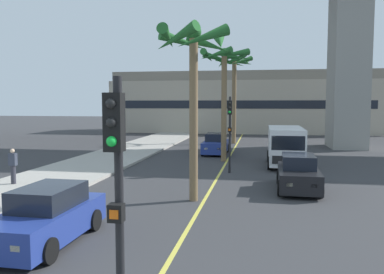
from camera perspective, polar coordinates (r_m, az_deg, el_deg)
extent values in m
cube|color=#ADA89E|center=(18.00, -25.01, -7.65)|extent=(4.80, 80.00, 0.15)
cube|color=#DBCC4C|center=(22.81, 4.31, -4.80)|extent=(0.14, 56.00, 0.01)
cube|color=gray|center=(36.81, 21.64, 11.13)|extent=(2.80, 4.40, 16.09)
cube|color=#BCB29E|center=(52.96, 7.53, 4.32)|extent=(34.55, 8.00, 6.67)
cube|color=gray|center=(53.07, 7.58, 8.58)|extent=(33.86, 7.20, 1.20)
cube|color=black|center=(48.94, 7.35, 4.67)|extent=(31.10, 0.04, 1.00)
cube|color=navy|center=(29.93, 3.41, -1.36)|extent=(1.72, 4.11, 0.80)
cube|color=black|center=(30.01, 3.45, -0.03)|extent=(1.40, 2.06, 0.60)
cube|color=#F2EDCC|center=(27.89, 3.92, -1.72)|extent=(0.24, 0.08, 0.14)
cube|color=#F2EDCC|center=(28.00, 2.02, -1.68)|extent=(0.24, 0.08, 0.14)
cylinder|color=black|center=(28.63, 4.74, -2.18)|extent=(0.22, 0.64, 0.64)
cylinder|color=black|center=(28.81, 1.54, -2.12)|extent=(0.22, 0.64, 0.64)
cylinder|color=black|center=(31.14, 5.14, -1.60)|extent=(0.22, 0.64, 0.64)
cylinder|color=black|center=(31.31, 2.19, -1.55)|extent=(0.22, 0.64, 0.64)
cube|color=navy|center=(11.78, -20.24, -11.50)|extent=(1.78, 4.13, 0.80)
cube|color=black|center=(11.73, -19.96, -8.12)|extent=(1.43, 2.08, 0.60)
cube|color=#F2EDCC|center=(9.92, -24.06, -14.45)|extent=(0.24, 0.08, 0.14)
cylinder|color=black|center=(10.42, -20.00, -15.16)|extent=(0.23, 0.64, 0.64)
cylinder|color=black|center=(12.56, -13.92, -11.54)|extent=(0.23, 0.64, 0.64)
cylinder|color=black|center=(13.30, -20.36, -10.78)|extent=(0.23, 0.64, 0.64)
cube|color=black|center=(18.19, 15.08, -5.60)|extent=(1.81, 4.14, 0.80)
cube|color=black|center=(18.22, 15.09, -3.41)|extent=(1.45, 2.09, 0.60)
cube|color=#F2EDCC|center=(16.25, 17.19, -6.72)|extent=(0.24, 0.09, 0.14)
cube|color=#F2EDCC|center=(16.18, 13.88, -6.70)|extent=(0.24, 0.09, 0.14)
cylinder|color=black|center=(17.07, 18.06, -7.25)|extent=(0.24, 0.65, 0.64)
cylinder|color=black|center=(16.95, 12.59, -7.21)|extent=(0.24, 0.65, 0.64)
cylinder|color=black|center=(19.55, 17.19, -5.70)|extent=(0.24, 0.65, 0.64)
cylinder|color=black|center=(19.45, 12.43, -5.65)|extent=(0.24, 0.65, 0.64)
cube|color=white|center=(24.82, 13.33, -1.08)|extent=(2.03, 5.21, 2.10)
cube|color=black|center=(22.24, 13.70, -0.86)|extent=(1.80, 0.09, 0.80)
cube|color=black|center=(22.29, 13.66, -3.25)|extent=(1.70, 0.07, 0.44)
cylinder|color=black|center=(23.47, 15.81, -3.77)|extent=(0.26, 0.76, 0.76)
cylinder|color=black|center=(23.35, 11.16, -3.71)|extent=(0.26, 0.76, 0.76)
cylinder|color=black|center=(26.54, 15.16, -2.76)|extent=(0.26, 0.76, 0.76)
cylinder|color=black|center=(26.44, 11.05, -2.71)|extent=(0.26, 0.76, 0.76)
cylinder|color=black|center=(5.60, -10.38, -13.33)|extent=(0.12, 0.12, 4.20)
cube|color=black|center=(5.20, -11.17, 2.10)|extent=(0.24, 0.20, 0.76)
sphere|color=black|center=(5.10, -11.61, 4.74)|extent=(0.14, 0.14, 0.14)
sphere|color=black|center=(5.11, -11.57, 2.05)|extent=(0.14, 0.14, 0.14)
sphere|color=#19D83F|center=(5.12, -11.52, -0.64)|extent=(0.14, 0.14, 0.14)
cube|color=black|center=(5.41, -10.87, -10.69)|extent=(0.20, 0.16, 0.24)
cube|color=orange|center=(5.34, -11.18, -10.91)|extent=(0.12, 0.03, 0.12)
cylinder|color=black|center=(21.75, 5.47, 0.29)|extent=(0.12, 0.12, 4.20)
cube|color=black|center=(21.55, 5.47, 4.24)|extent=(0.24, 0.20, 0.76)
sphere|color=black|center=(21.44, 5.46, 4.88)|extent=(0.14, 0.14, 0.14)
sphere|color=black|center=(21.45, 5.45, 4.24)|extent=(0.14, 0.14, 0.14)
sphere|color=#19D83F|center=(21.45, 5.45, 3.60)|extent=(0.14, 0.14, 0.14)
cube|color=black|center=(21.61, 5.45, 1.06)|extent=(0.20, 0.16, 0.24)
cube|color=orange|center=(21.53, 5.43, 1.04)|extent=(0.12, 0.03, 0.12)
cylinder|color=brown|center=(15.36, 0.23, 2.51)|extent=(0.33, 0.33, 6.40)
sphere|color=#236028|center=(15.59, 0.24, 14.91)|extent=(0.60, 0.60, 0.60)
cone|color=#236028|center=(15.54, 4.05, 13.54)|extent=(0.74, 2.08, 1.11)
cone|color=#236028|center=(16.34, 2.37, 13.17)|extent=(2.02, 1.31, 1.09)
cone|color=#236028|center=(16.45, -1.30, 13.56)|extent=(1.94, 1.54, 0.88)
cone|color=#236028|center=(15.72, -3.51, 14.05)|extent=(0.50, 2.07, 0.84)
cone|color=#236028|center=(14.77, -2.30, 14.07)|extent=(2.00, 1.39, 1.08)
cone|color=#236028|center=(14.59, 1.58, 14.11)|extent=(2.00, 1.37, 1.11)
cylinder|color=brown|center=(37.71, 6.08, 5.00)|extent=(0.41, 0.41, 7.84)
sphere|color=#236028|center=(37.94, 6.13, 11.16)|extent=(0.60, 0.60, 0.60)
cone|color=#236028|center=(37.87, 7.93, 10.66)|extent=(0.49, 2.39, 1.05)
cone|color=#236028|center=(38.75, 7.36, 10.60)|extent=(2.09, 1.89, 0.97)
cone|color=#236028|center=(39.06, 5.87, 10.56)|extent=(2.42, 0.94, 0.98)
cone|color=#236028|center=(38.61, 4.69, 10.77)|extent=(1.64, 2.26, 0.83)
cone|color=#236028|center=(37.45, 4.46, 10.69)|extent=(1.48, 2.31, 1.12)
cone|color=#236028|center=(36.81, 5.50, 10.79)|extent=(2.40, 1.07, 1.12)
cone|color=#236028|center=(36.91, 7.10, 10.78)|extent=(2.19, 1.73, 1.10)
cylinder|color=brown|center=(26.07, 4.63, 4.09)|extent=(0.36, 0.36, 6.96)
sphere|color=#236028|center=(26.27, 4.69, 12.03)|extent=(0.60, 0.60, 0.60)
cone|color=#236028|center=(26.04, 7.14, 11.44)|extent=(0.68, 2.30, 0.97)
cone|color=#236028|center=(27.06, 6.34, 11.38)|extent=(2.05, 1.75, 0.82)
cone|color=#236028|center=(27.29, 3.92, 11.23)|extent=(2.25, 1.32, 0.92)
cone|color=#236028|center=(26.51, 2.29, 11.52)|extent=(0.74, 2.31, 0.85)
cone|color=#236028|center=(25.27, 3.47, 11.80)|extent=(2.26, 1.29, 0.87)
cone|color=#236028|center=(25.31, 6.03, 11.85)|extent=(2.09, 1.70, 0.81)
cylinder|color=#2D2D38|center=(19.95, -24.37, -4.97)|extent=(0.22, 0.22, 0.85)
cube|color=#333847|center=(19.84, -24.44, -2.96)|extent=(0.34, 0.22, 0.56)
sphere|color=beige|center=(19.79, -24.48, -1.84)|extent=(0.20, 0.20, 0.20)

